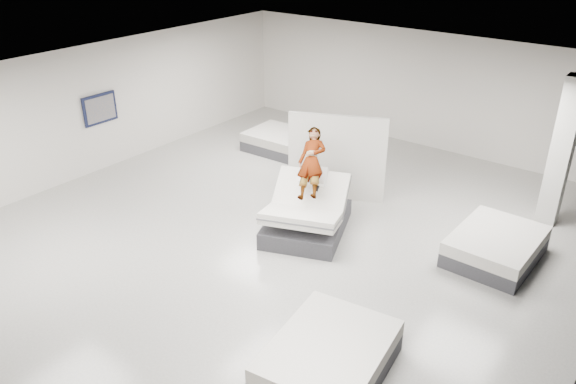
% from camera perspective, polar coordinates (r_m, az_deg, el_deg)
% --- Properties ---
extents(room, '(14.00, 14.04, 3.20)m').
position_cam_1_polar(room, '(10.46, -1.72, 1.67)').
color(room, '#BBB8B1').
rests_on(room, ground).
extents(hero_bed, '(2.15, 2.43, 1.24)m').
position_cam_1_polar(hero_bed, '(11.61, 1.91, -2.37)').
color(hero_bed, '#3D3D42').
rests_on(hero_bed, floor).
extents(person, '(1.05, 1.52, 1.39)m').
position_cam_1_polar(person, '(11.52, 2.37, 2.02)').
color(person, slate).
rests_on(person, hero_bed).
extents(remote, '(0.10, 0.15, 0.08)m').
position_cam_1_polar(remote, '(11.24, 3.00, 0.36)').
color(remote, black).
rests_on(remote, person).
extents(divider_panel, '(2.07, 1.01, 2.03)m').
position_cam_1_polar(divider_panel, '(12.79, 4.96, 3.48)').
color(divider_panel, silver).
rests_on(divider_panel, floor).
extents(flat_bed_right_far, '(1.49, 1.97, 0.53)m').
position_cam_1_polar(flat_bed_right_far, '(11.50, 20.34, -5.20)').
color(flat_bed_right_far, '#3D3D42').
rests_on(flat_bed_right_far, floor).
extents(flat_bed_right_near, '(1.76, 2.20, 0.55)m').
position_cam_1_polar(flat_bed_right_near, '(8.37, 4.15, -16.54)').
color(flat_bed_right_near, '#3D3D42').
rests_on(flat_bed_right_near, floor).
extents(flat_bed_left_far, '(1.96, 1.49, 0.53)m').
position_cam_1_polar(flat_bed_left_far, '(15.74, -0.57, 5.12)').
color(flat_bed_left_far, '#3D3D42').
rests_on(flat_bed_left_far, floor).
extents(column, '(0.40, 0.40, 3.20)m').
position_cam_1_polar(column, '(12.79, 26.02, 3.63)').
color(column, silver).
rests_on(column, floor).
extents(wall_poster, '(0.06, 0.95, 0.75)m').
position_cam_1_polar(wall_poster, '(14.96, -18.56, 8.02)').
color(wall_poster, black).
rests_on(wall_poster, wall_left).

